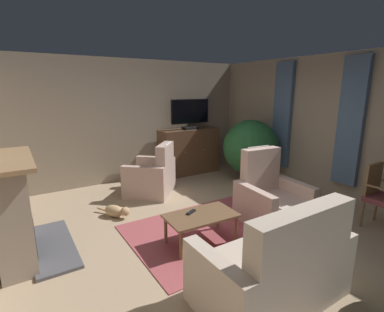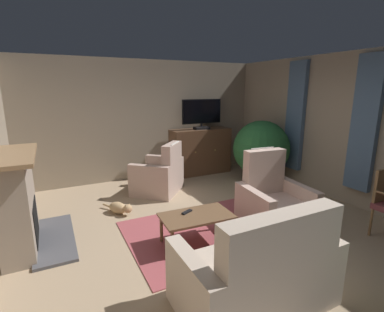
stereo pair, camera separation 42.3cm
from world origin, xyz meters
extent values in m
cube|color=tan|center=(0.00, 0.00, -0.02)|extent=(6.03, 6.49, 0.04)
cube|color=gray|center=(0.00, 2.99, 1.34)|extent=(6.03, 0.10, 2.67)
cube|color=gray|center=(2.77, 0.00, 1.34)|extent=(0.10, 6.49, 2.67)
cube|color=slate|center=(2.66, -0.43, 1.47)|extent=(0.10, 0.44, 2.24)
cube|color=slate|center=(2.66, 1.07, 1.47)|extent=(0.10, 0.44, 2.24)
cube|color=#9E474C|center=(0.10, -0.05, 0.01)|extent=(2.64, 1.75, 0.01)
cube|color=#4C4C51|center=(-2.09, 0.70, 0.02)|extent=(0.50, 1.40, 0.04)
cube|color=gray|center=(-2.47, 0.70, 0.61)|extent=(0.36, 1.20, 1.21)
cube|color=black|center=(-2.33, 0.70, 0.32)|extent=(0.10, 0.67, 0.52)
cube|color=#93704C|center=(-2.43, 0.70, 1.24)|extent=(0.48, 1.36, 0.05)
cube|color=#402A1C|center=(1.24, 2.64, 0.03)|extent=(1.41, 0.42, 0.06)
cube|color=brown|center=(1.24, 2.64, 0.55)|extent=(1.47, 0.48, 1.10)
sphere|color=tan|center=(0.98, 2.39, 0.60)|extent=(0.03, 0.03, 0.03)
sphere|color=tan|center=(1.51, 2.39, 0.60)|extent=(0.03, 0.03, 0.03)
cube|color=black|center=(1.24, 2.59, 1.13)|extent=(0.36, 0.20, 0.06)
cylinder|color=black|center=(1.24, 2.59, 1.20)|extent=(0.04, 0.04, 0.08)
cube|color=black|center=(1.24, 2.59, 1.52)|extent=(1.00, 0.05, 0.56)
cube|color=black|center=(1.24, 2.57, 1.52)|extent=(0.96, 0.01, 0.52)
cube|color=brown|center=(-0.37, -0.26, 0.40)|extent=(0.97, 0.59, 0.03)
cylinder|color=brown|center=(0.06, -0.06, 0.19)|extent=(0.04, 0.04, 0.38)
cylinder|color=brown|center=(-0.78, -0.01, 0.19)|extent=(0.04, 0.04, 0.38)
cylinder|color=brown|center=(0.03, -0.50, 0.19)|extent=(0.04, 0.04, 0.38)
cylinder|color=brown|center=(-0.80, -0.46, 0.19)|extent=(0.04, 0.04, 0.38)
cube|color=black|center=(-0.46, -0.14, 0.42)|extent=(0.18, 0.12, 0.02)
cube|color=#C6B29E|center=(-0.38, -1.46, 0.22)|extent=(1.18, 0.86, 0.44)
cube|color=#C6B29E|center=(-0.38, -1.79, 0.75)|extent=(1.18, 0.20, 0.62)
cube|color=#C6B29E|center=(-1.04, -1.46, 0.33)|extent=(0.15, 0.86, 0.66)
cube|color=#C6B29E|center=(0.29, -1.46, 0.33)|extent=(0.15, 0.86, 0.66)
cube|color=#B2A899|center=(-0.34, -1.59, 0.56)|extent=(0.37, 0.15, 0.36)
cube|color=#BC9E8E|center=(0.94, -0.33, 0.21)|extent=(0.75, 0.96, 0.41)
cube|color=#BC9E8E|center=(0.98, 0.02, 0.76)|extent=(0.68, 0.25, 0.70)
cube|color=#BC9E8E|center=(1.34, -0.37, 0.31)|extent=(0.22, 0.90, 0.61)
cube|color=#BC9E8E|center=(0.55, -0.29, 0.31)|extent=(0.22, 0.90, 0.61)
cube|color=white|center=(0.99, 0.09, 1.01)|extent=(0.41, 0.06, 0.24)
cube|color=#BC9E8E|center=(-0.16, 1.86, 0.23)|extent=(1.05, 1.04, 0.45)
cube|color=#BC9E8E|center=(0.08, 1.65, 0.73)|extent=(0.59, 0.62, 0.56)
cube|color=#BC9E8E|center=(-0.43, 1.57, 0.33)|extent=(0.69, 0.65, 0.65)
cube|color=#BC9E8E|center=(0.11, 2.16, 0.33)|extent=(0.69, 0.65, 0.65)
cube|color=white|center=(0.13, 1.60, 0.91)|extent=(0.29, 0.32, 0.24)
cube|color=olive|center=(2.14, -1.16, 0.70)|extent=(0.43, 0.04, 0.51)
cylinder|color=olive|center=(1.93, -1.17, 0.21)|extent=(0.04, 0.04, 0.41)
cylinder|color=olive|center=(2.34, -1.16, 0.21)|extent=(0.04, 0.04, 0.41)
cylinder|color=olive|center=(1.92, -1.36, 0.67)|extent=(0.04, 0.36, 0.03)
cylinder|color=beige|center=(2.04, 1.38, 0.12)|extent=(0.38, 0.38, 0.25)
sphere|color=#235B2D|center=(2.04, 1.38, 0.78)|extent=(1.20, 1.20, 1.20)
ellipsoid|color=tan|center=(-1.11, 1.18, 0.10)|extent=(0.35, 0.39, 0.19)
sphere|color=tan|center=(-0.99, 1.00, 0.13)|extent=(0.14, 0.14, 0.14)
cone|color=tan|center=(-0.95, 1.02, 0.19)|extent=(0.04, 0.04, 0.04)
cone|color=tan|center=(-1.02, 0.98, 0.19)|extent=(0.04, 0.04, 0.04)
cylinder|color=tan|center=(-1.23, 1.43, 0.06)|extent=(0.15, 0.20, 0.06)
camera|label=1|loc=(-2.36, -3.15, 2.04)|focal=26.77mm
camera|label=2|loc=(-1.99, -3.36, 2.04)|focal=26.77mm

